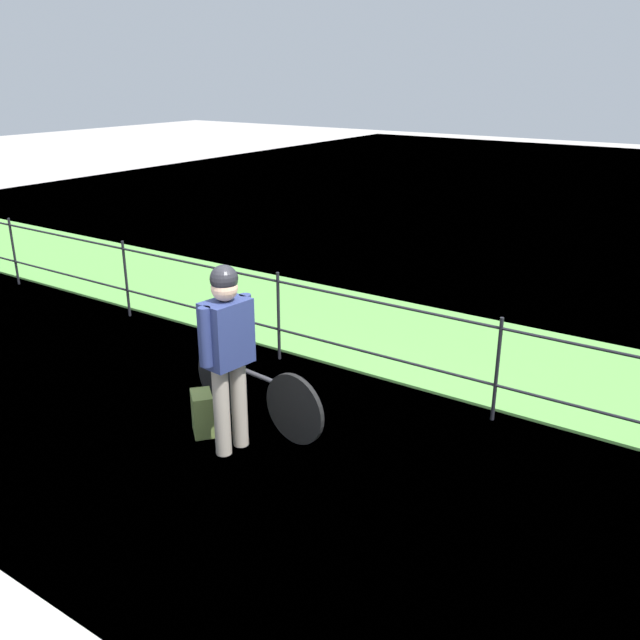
{
  "coord_description": "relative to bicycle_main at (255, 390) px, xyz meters",
  "views": [
    {
      "loc": [
        3.18,
        -3.73,
        3.15
      ],
      "look_at": [
        -0.26,
        1.27,
        0.9
      ],
      "focal_mm": 38.0,
      "sensor_mm": 36.0,
      "label": 1
    }
  ],
  "objects": [
    {
      "name": "wooden_crate",
      "position": [
        -0.35,
        0.04,
        0.45
      ],
      "size": [
        0.4,
        0.32,
        0.27
      ],
      "primitive_type": "cube",
      "rotation": [
        0.0,
        0.0,
        -0.12
      ],
      "color": "brown",
      "rests_on": "bicycle_main"
    },
    {
      "name": "cyclist_person",
      "position": [
        0.11,
        -0.47,
        0.65
      ],
      "size": [
        0.31,
        0.54,
        1.68
      ],
      "color": "gray",
      "rests_on": "ground"
    },
    {
      "name": "grass_strip",
      "position": [
        0.53,
        2.72,
        -0.33
      ],
      "size": [
        27.0,
        2.4,
        0.03
      ],
      "primitive_type": "cube",
      "color": "#569342",
      "rests_on": "ground"
    },
    {
      "name": "iron_fence",
      "position": [
        0.53,
        1.34,
        0.27
      ],
      "size": [
        18.04,
        0.04,
        1.04
      ],
      "color": "black",
      "rests_on": "ground"
    },
    {
      "name": "terrier_dog",
      "position": [
        -0.32,
        0.04,
        0.66
      ],
      "size": [
        0.32,
        0.17,
        0.18
      ],
      "color": "tan",
      "rests_on": "wooden_crate"
    },
    {
      "name": "bicycle_main",
      "position": [
        0.0,
        0.0,
        0.0
      ],
      "size": [
        1.63,
        0.26,
        0.66
      ],
      "color": "black",
      "rests_on": "ground"
    },
    {
      "name": "ground_plane",
      "position": [
        0.53,
        -0.6,
        -0.35
      ],
      "size": [
        60.0,
        60.0,
        0.0
      ],
      "primitive_type": "plane",
      "color": "#9E9993"
    },
    {
      "name": "harbor_water",
      "position": [
        0.53,
        12.48,
        -0.35
      ],
      "size": [
        30.0,
        30.0,
        0.0
      ],
      "primitive_type": "plane",
      "color": "#426684",
      "rests_on": "ground"
    },
    {
      "name": "backpack_on_paving",
      "position": [
        -0.3,
        -0.41,
        -0.15
      ],
      "size": [
        0.33,
        0.32,
        0.4
      ],
      "primitive_type": "cube",
      "rotation": [
        0.0,
        0.0,
        2.45
      ],
      "color": "olive",
      "rests_on": "ground"
    }
  ]
}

